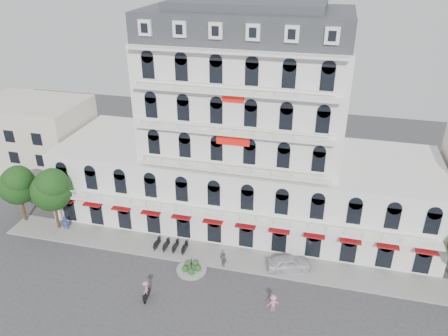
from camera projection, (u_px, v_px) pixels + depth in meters
ground at (203, 317)px, 40.30m from camera, size 120.00×120.00×0.00m
sidewalk at (226, 257)px, 48.06m from camera, size 53.00×4.00×0.16m
main_building at (244, 143)px, 51.37m from camera, size 45.00×15.00×25.80m
flank_building_west at (38, 143)px, 61.38m from camera, size 14.00×10.00×12.00m
traffic_island at (192, 269)px, 46.03m from camera, size 3.20×3.20×1.60m
parked_scooter_row at (171, 250)px, 49.29m from camera, size 4.40×1.80×1.10m
tree_west_outer at (17, 183)px, 52.13m from camera, size 4.50×4.48×7.76m
tree_west_inner at (51, 188)px, 50.46m from camera, size 4.76×4.76×8.25m
parked_car at (289, 263)px, 45.99m from camera, size 5.08×3.37×1.61m
rider_center at (146, 290)px, 41.89m from camera, size 0.74×1.70×2.18m
pedestrian_left at (66, 224)px, 52.50m from camera, size 0.88×0.71×1.55m
pedestrian_mid at (224, 260)px, 46.15m from camera, size 1.19×1.01×1.91m
pedestrian_right at (273, 303)px, 40.72m from camera, size 1.32×1.10×1.77m
pedestrian_far at (66, 223)px, 52.43m from camera, size 0.78×0.66×1.83m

